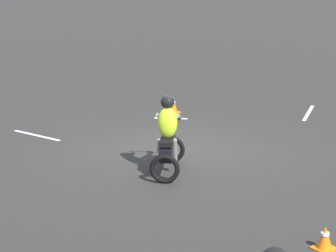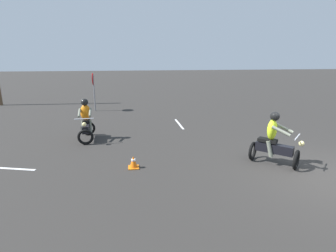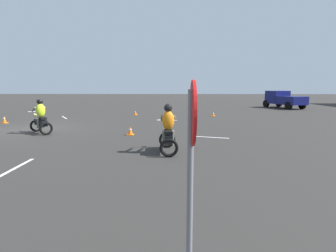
{
  "view_description": "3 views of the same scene",
  "coord_description": "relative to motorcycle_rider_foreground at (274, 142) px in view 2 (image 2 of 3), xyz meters",
  "views": [
    {
      "loc": [
        9.1,
        11.1,
        4.48
      ],
      "look_at": [
        1.09,
        1.09,
        1.0
      ],
      "focal_mm": 70.0,
      "sensor_mm": 36.0,
      "label": 1
    },
    {
      "loc": [
        -5.95,
        5.46,
        3.25
      ],
      "look_at": [
        2.82,
        4.14,
        0.9
      ],
      "focal_mm": 28.0,
      "sensor_mm": 36.0,
      "label": 2
    },
    {
      "loc": [
        13.24,
        7.35,
        2.24
      ],
      "look_at": [
        4.55,
        7.19,
        0.9
      ],
      "focal_mm": 28.0,
      "sensor_mm": 36.0,
      "label": 3
    }
  ],
  "objects": [
    {
      "name": "ground_plane",
      "position": [
        -1.11,
        -1.11,
        -0.73
      ],
      "size": [
        120.0,
        120.0,
        0.0
      ],
      "primitive_type": "plane",
      "color": "#2D2B28"
    },
    {
      "name": "motorcycle_rider_foreground",
      "position": [
        0.0,
        0.0,
        0.0
      ],
      "size": [
        1.41,
        1.42,
        1.66
      ],
      "rotation": [
        0.0,
        0.0,
        2.37
      ],
      "color": "black",
      "rests_on": "ground"
    },
    {
      "name": "motorcycle_rider_background",
      "position": [
        3.47,
        6.07,
        0.0
      ],
      "size": [
        1.53,
        0.74,
        1.66
      ],
      "rotation": [
        0.0,
        0.0,
        1.64
      ],
      "color": "black",
      "rests_on": "ground"
    },
    {
      "name": "stop_sign",
      "position": [
        9.36,
        6.44,
        0.91
      ],
      "size": [
        0.7,
        0.08,
        2.3
      ],
      "color": "slate",
      "rests_on": "ground"
    },
    {
      "name": "traffic_cone_near_left",
      "position": [
        0.33,
        4.28,
        -0.54
      ],
      "size": [
        0.32,
        0.32,
        0.38
      ],
      "color": "orange",
      "rests_on": "ground"
    },
    {
      "name": "lane_stripe_e",
      "position": [
        5.38,
        1.91,
        -0.72
      ],
      "size": [
        2.02,
        0.12,
        0.01
      ],
      "primitive_type": "cube",
      "rotation": [
        0.0,
        0.0,
        1.58
      ],
      "color": "silver",
      "rests_on": "ground"
    },
    {
      "name": "lane_stripe_n",
      "position": [
        0.82,
        7.92,
        -0.72
      ],
      "size": [
        0.53,
        1.53,
        0.01
      ],
      "primitive_type": "cube",
      "rotation": [
        0.0,
        0.0,
        2.86
      ],
      "color": "silver",
      "rests_on": "ground"
    }
  ]
}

